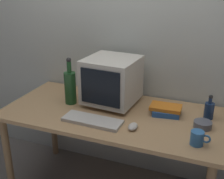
{
  "coord_description": "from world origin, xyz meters",
  "views": [
    {
      "loc": [
        0.72,
        -1.83,
        1.72
      ],
      "look_at": [
        0.0,
        0.0,
        0.93
      ],
      "focal_mm": 47.08,
      "sensor_mm": 36.0,
      "label": 1
    }
  ],
  "objects": [
    {
      "name": "bottle_short",
      "position": [
        0.68,
        0.16,
        0.82
      ],
      "size": [
        0.07,
        0.07,
        0.18
      ],
      "color": "navy",
      "rests_on": "desk"
    },
    {
      "name": "cd_spindle",
      "position": [
        0.65,
        -0.0,
        0.77
      ],
      "size": [
        0.12,
        0.12,
        0.04
      ],
      "primitive_type": "cylinder",
      "color": "#595B66",
      "rests_on": "desk"
    },
    {
      "name": "crt_monitor",
      "position": [
        -0.06,
        0.14,
        0.94
      ],
      "size": [
        0.41,
        0.41,
        0.37
      ],
      "color": "beige",
      "rests_on": "desk"
    },
    {
      "name": "book_stack",
      "position": [
        0.38,
        0.1,
        0.79
      ],
      "size": [
        0.23,
        0.16,
        0.07
      ],
      "color": "#28569E",
      "rests_on": "desk"
    },
    {
      "name": "keyboard",
      "position": [
        -0.07,
        -0.2,
        0.76
      ],
      "size": [
        0.42,
        0.16,
        0.02
      ],
      "primitive_type": "cube",
      "rotation": [
        0.0,
        0.0,
        -0.03
      ],
      "color": "beige",
      "rests_on": "desk"
    },
    {
      "name": "back_wall",
      "position": [
        0.0,
        0.45,
        1.25
      ],
      "size": [
        4.0,
        0.08,
        2.5
      ],
      "primitive_type": "cube",
      "color": "beige",
      "rests_on": "ground"
    },
    {
      "name": "mug",
      "position": [
        0.64,
        -0.23,
        0.8
      ],
      "size": [
        0.12,
        0.08,
        0.09
      ],
      "color": "#3370B2",
      "rests_on": "desk"
    },
    {
      "name": "desk",
      "position": [
        0.0,
        0.0,
        0.66
      ],
      "size": [
        1.62,
        0.78,
        0.75
      ],
      "color": "tan",
      "rests_on": "ground"
    },
    {
      "name": "computer_mouse",
      "position": [
        0.22,
        -0.19,
        0.77
      ],
      "size": [
        0.06,
        0.1,
        0.04
      ],
      "primitive_type": "ellipsoid",
      "rotation": [
        0.0,
        0.0,
        0.01
      ],
      "color": "beige",
      "rests_on": "desk"
    },
    {
      "name": "bottle_tall",
      "position": [
        -0.36,
        0.03,
        0.89
      ],
      "size": [
        0.09,
        0.09,
        0.37
      ],
      "color": "#1E4C23",
      "rests_on": "desk"
    }
  ]
}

